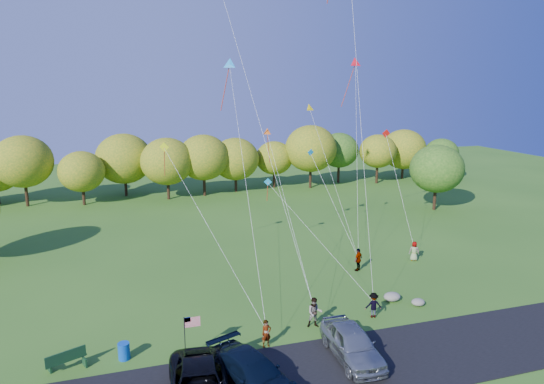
{
  "coord_description": "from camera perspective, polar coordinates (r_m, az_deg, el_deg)",
  "views": [
    {
      "loc": [
        -9.57,
        -23.79,
        13.97
      ],
      "look_at": [
        -0.36,
        6.0,
        7.05
      ],
      "focal_mm": 32.0,
      "sensor_mm": 36.0,
      "label": 1
    }
  ],
  "objects": [
    {
      "name": "ground",
      "position": [
        29.2,
        4.32,
        -16.11
      ],
      "size": [
        140.0,
        140.0,
        0.0
      ],
      "primitive_type": "plane",
      "color": "#305F1B",
      "rests_on": "ground"
    },
    {
      "name": "kites_aloft",
      "position": [
        38.11,
        1.95,
        19.58
      ],
      "size": [
        20.33,
        6.03,
        20.29
      ],
      "color": "red",
      "rests_on": "ground"
    },
    {
      "name": "asphalt_lane",
      "position": [
        26.03,
        7.74,
        -20.0
      ],
      "size": [
        44.0,
        6.0,
        0.06
      ],
      "primitive_type": "cube",
      "color": "black",
      "rests_on": "ground"
    },
    {
      "name": "minivan_navy",
      "position": [
        24.04,
        -2.26,
        -20.57
      ],
      "size": [
        4.0,
        5.9,
        1.59
      ],
      "primitive_type": "imported",
      "rotation": [
        0.0,
        0.0,
        0.36
      ],
      "color": "black",
      "rests_on": "asphalt_lane"
    },
    {
      "name": "flyer_e",
      "position": [
        41.15,
        16.38,
        -6.69
      ],
      "size": [
        0.92,
        0.8,
        1.59
      ],
      "primitive_type": "imported",
      "rotation": [
        0.0,
        0.0,
        2.68
      ],
      "color": "#4C4C59",
      "rests_on": "ground"
    },
    {
      "name": "boulder_near",
      "position": [
        33.66,
        13.94,
        -11.87
      ],
      "size": [
        1.15,
        0.9,
        0.58
      ],
      "primitive_type": "ellipsoid",
      "color": "gray",
      "rests_on": "ground"
    },
    {
      "name": "boulder_far",
      "position": [
        33.46,
        16.81,
        -12.3
      ],
      "size": [
        0.89,
        0.74,
        0.46
      ],
      "primitive_type": "ellipsoid",
      "color": "gray",
      "rests_on": "ground"
    },
    {
      "name": "flyer_a",
      "position": [
        27.36,
        -0.67,
        -16.31
      ],
      "size": [
        0.64,
        0.49,
        1.56
      ],
      "primitive_type": "imported",
      "rotation": [
        0.0,
        0.0,
        0.23
      ],
      "color": "#4C4C59",
      "rests_on": "ground"
    },
    {
      "name": "flag_assembly",
      "position": [
        26.32,
        -9.72,
        -15.42
      ],
      "size": [
        0.86,
        0.56,
        2.31
      ],
      "color": "black",
      "rests_on": "ground"
    },
    {
      "name": "minivan_silver",
      "position": [
        26.53,
        9.4,
        -17.15
      ],
      "size": [
        2.15,
        5.06,
        1.71
      ],
      "primitive_type": "imported",
      "rotation": [
        0.0,
        0.0,
        -0.03
      ],
      "color": "gray",
      "rests_on": "asphalt_lane"
    },
    {
      "name": "flyer_b",
      "position": [
        29.36,
        5.05,
        -13.94
      ],
      "size": [
        1.03,
        0.89,
        1.82
      ],
      "primitive_type": "imported",
      "rotation": [
        0.0,
        0.0,
        -0.25
      ],
      "color": "#4C4C59",
      "rests_on": "ground"
    },
    {
      "name": "park_bench",
      "position": [
        27.51,
        -23.04,
        -17.69
      ],
      "size": [
        1.92,
        1.07,
        1.09
      ],
      "rotation": [
        0.0,
        0.0,
        0.41
      ],
      "color": "#13341B",
      "rests_on": "ground"
    },
    {
      "name": "trash_barrel",
      "position": [
        27.56,
        -17.02,
        -17.47
      ],
      "size": [
        0.6,
        0.6,
        0.9
      ],
      "primitive_type": "cylinder",
      "color": "#0B43AD",
      "rests_on": "ground"
    },
    {
      "name": "flyer_d",
      "position": [
        37.99,
        10.12,
        -7.83
      ],
      "size": [
        1.11,
        0.96,
        1.79
      ],
      "primitive_type": "imported",
      "rotation": [
        0.0,
        0.0,
        3.75
      ],
      "color": "#4C4C59",
      "rests_on": "ground"
    },
    {
      "name": "treeline",
      "position": [
        61.92,
        -5.61,
        3.94
      ],
      "size": [
        75.06,
        27.74,
        8.25
      ],
      "color": "#332112",
      "rests_on": "ground"
    },
    {
      "name": "flyer_c",
      "position": [
        31.04,
        11.85,
        -12.89
      ],
      "size": [
        1.12,
        0.78,
        1.59
      ],
      "primitive_type": "imported",
      "rotation": [
        0.0,
        0.0,
        2.94
      ],
      "color": "#4C4C59",
      "rests_on": "ground"
    }
  ]
}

